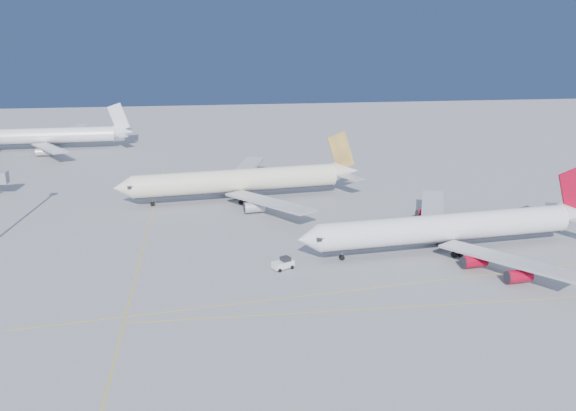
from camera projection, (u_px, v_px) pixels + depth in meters
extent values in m
plane|color=slate|center=(337.00, 279.00, 127.89)|extent=(500.00, 500.00, 0.00)
cube|color=gray|center=(2.00, 178.00, 184.62)|extent=(3.20, 3.60, 3.40)
cube|color=gold|center=(380.00, 308.00, 115.20)|extent=(90.00, 0.18, 0.02)
cube|color=gold|center=(343.00, 291.00, 122.19)|extent=(118.86, 16.88, 0.02)
cube|color=gold|center=(146.00, 237.00, 151.55)|extent=(0.18, 140.00, 0.02)
cylinder|color=white|center=(445.00, 228.00, 141.47)|extent=(58.56, 12.66, 6.03)
cone|color=white|center=(308.00, 239.00, 134.31)|extent=(5.34, 6.53, 6.03)
cone|color=white|center=(575.00, 214.00, 148.75)|extent=(7.89, 6.53, 5.73)
cube|color=black|center=(317.00, 236.00, 134.58)|extent=(2.31, 5.88, 0.73)
cube|color=#B7B7BC|center=(509.00, 260.00, 127.46)|extent=(20.76, 28.31, 0.57)
cube|color=#B7B7BC|center=(433.00, 211.00, 158.85)|extent=(15.09, 30.23, 0.57)
cube|color=maroon|center=(572.00, 190.00, 146.70)|extent=(8.00, 1.38, 11.01)
cylinder|color=gray|center=(342.00, 252.00, 137.09)|extent=(0.25, 0.25, 2.39)
cylinder|color=black|center=(342.00, 257.00, 137.43)|extent=(1.22, 0.85, 1.14)
cylinder|color=gray|center=(458.00, 249.00, 138.80)|extent=(0.33, 0.33, 2.39)
cylinder|color=black|center=(457.00, 254.00, 139.15)|extent=(1.24, 1.06, 1.14)
cylinder|color=gray|center=(440.00, 236.00, 146.73)|extent=(0.33, 0.33, 2.39)
cylinder|color=black|center=(439.00, 241.00, 147.08)|extent=(1.24, 1.06, 1.14)
cylinder|color=maroon|center=(475.00, 261.00, 132.11)|extent=(5.26, 3.16, 2.60)
cylinder|color=maroon|center=(519.00, 276.00, 124.71)|extent=(5.26, 3.16, 2.60)
cylinder|color=maroon|center=(426.00, 226.00, 153.41)|extent=(5.26, 3.16, 2.60)
cylinder|color=maroon|center=(426.00, 214.00, 162.83)|extent=(5.26, 3.16, 2.60)
cylinder|color=beige|center=(236.00, 180.00, 179.60)|extent=(57.48, 13.59, 6.26)
cone|color=beige|center=(123.00, 188.00, 172.11)|extent=(5.71, 6.85, 6.26)
cone|color=beige|center=(346.00, 171.00, 187.24)|extent=(8.40, 6.90, 5.95)
cube|color=black|center=(130.00, 185.00, 172.42)|extent=(2.51, 6.13, 0.77)
cube|color=#B7B7BC|center=(269.00, 202.00, 165.40)|extent=(21.67, 28.80, 0.60)
cube|color=#B7B7BC|center=(244.00, 171.00, 197.36)|extent=(15.17, 30.97, 0.60)
cube|color=gold|center=(341.00, 151.00, 185.05)|extent=(8.45, 1.58, 11.63)
cylinder|color=gray|center=(152.00, 199.00, 175.04)|extent=(0.26, 0.26, 2.53)
cylinder|color=black|center=(152.00, 204.00, 175.41)|extent=(1.30, 0.92, 1.21)
cylinder|color=gray|center=(244.00, 197.00, 176.85)|extent=(0.35, 0.35, 2.53)
cylinder|color=black|center=(244.00, 202.00, 177.22)|extent=(1.33, 1.14, 1.21)
cylinder|color=gray|center=(238.00, 189.00, 185.09)|extent=(0.35, 0.35, 2.53)
cylinder|color=black|center=(238.00, 193.00, 185.46)|extent=(1.33, 1.14, 1.21)
cylinder|color=#B7B7BC|center=(254.00, 207.00, 168.09)|extent=(5.59, 3.41, 2.75)
cylinder|color=#B7B7BC|center=(235.00, 181.00, 194.36)|extent=(5.59, 3.41, 2.75)
cylinder|color=white|center=(44.00, 136.00, 245.04)|extent=(52.77, 7.68, 5.89)
cone|color=white|center=(124.00, 132.00, 249.42)|extent=(7.55, 5.84, 5.60)
cube|color=#B7B7BC|center=(49.00, 148.00, 231.16)|extent=(18.10, 27.63, 0.58)
cube|color=#B7B7BC|center=(64.00, 132.00, 261.32)|extent=(16.52, 28.14, 0.58)
cube|color=silver|center=(119.00, 117.00, 247.47)|extent=(8.10, 0.75, 11.13)
cylinder|color=gray|center=(45.00, 147.00, 242.27)|extent=(0.34, 0.34, 2.42)
cylinder|color=black|center=(46.00, 150.00, 242.62)|extent=(1.19, 0.99, 1.16)
cylinder|color=gray|center=(50.00, 143.00, 250.21)|extent=(0.34, 0.34, 2.42)
cylinder|color=black|center=(50.00, 146.00, 250.57)|extent=(1.19, 0.99, 1.16)
cylinder|color=#B7B7BC|center=(43.00, 152.00, 233.97)|extent=(5.14, 2.80, 2.63)
cylinder|color=#B7B7BC|center=(56.00, 139.00, 258.77)|extent=(5.14, 2.80, 2.63)
cube|color=white|center=(283.00, 264.00, 132.60)|extent=(4.92, 3.97, 1.32)
cube|color=black|center=(285.00, 259.00, 132.67)|extent=(2.42, 2.47, 0.99)
cylinder|color=black|center=(280.00, 270.00, 131.04)|extent=(0.86, 0.69, 0.77)
cylinder|color=black|center=(274.00, 267.00, 132.86)|extent=(0.86, 0.69, 0.77)
cylinder|color=black|center=(292.00, 267.00, 132.70)|extent=(0.86, 0.69, 0.77)
cylinder|color=black|center=(286.00, 264.00, 134.52)|extent=(0.86, 0.69, 0.77)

